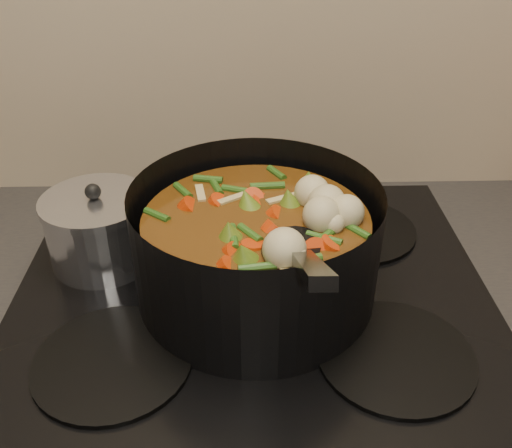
{
  "coord_description": "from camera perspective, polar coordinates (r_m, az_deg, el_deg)",
  "views": [
    {
      "loc": [
        -0.01,
        1.34,
        1.41
      ],
      "look_at": [
        0.0,
        1.92,
        1.04
      ],
      "focal_mm": 40.0,
      "sensor_mm": 36.0,
      "label": 1
    }
  ],
  "objects": [
    {
      "name": "stovetop",
      "position": [
        0.76,
        -0.35,
        -6.83
      ],
      "size": [
        0.62,
        0.54,
        0.03
      ],
      "color": "black",
      "rests_on": "counter"
    },
    {
      "name": "saucepan",
      "position": [
        0.81,
        -15.38,
        -0.52
      ],
      "size": [
        0.15,
        0.15,
        0.12
      ],
      "rotation": [
        0.0,
        0.0,
        -0.1
      ],
      "color": "silver",
      "rests_on": "stovetop"
    },
    {
      "name": "stockpot",
      "position": [
        0.71,
        0.03,
        -2.42
      ],
      "size": [
        0.36,
        0.44,
        0.22
      ],
      "rotation": [
        0.0,
        0.0,
        -0.21
      ],
      "color": "black",
      "rests_on": "stovetop"
    }
  ]
}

